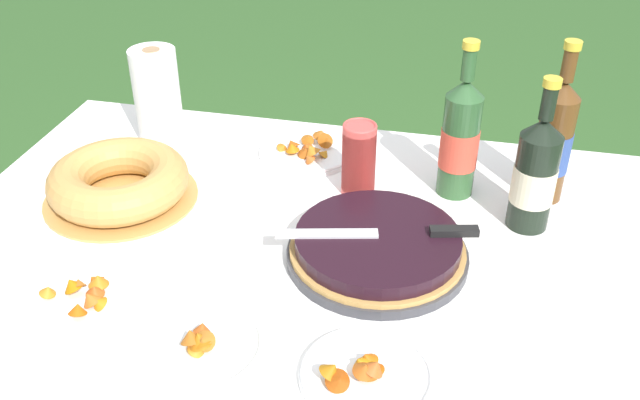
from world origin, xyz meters
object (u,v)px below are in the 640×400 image
at_px(bundt_cake, 119,182).
at_px(paper_towel_roll, 157,96).
at_px(snack_plate_right, 82,300).
at_px(berry_tart, 377,248).
at_px(snack_plate_far, 365,374).
at_px(snack_plate_left, 199,345).
at_px(juice_bottle_red, 535,174).
at_px(cider_bottle_green, 460,138).
at_px(snack_plate_near, 307,150).
at_px(serving_knife, 394,232).
at_px(cup_stack, 359,160).
at_px(cider_bottle_amber, 554,141).

bearing_deg(bundt_cake, paper_towel_roll, 95.03).
xyz_separation_m(bundt_cake, snack_plate_right, (0.09, -0.33, -0.03)).
bearing_deg(berry_tart, snack_plate_far, -84.46).
height_order(snack_plate_right, paper_towel_roll, paper_towel_roll).
bearing_deg(berry_tart, snack_plate_left, -128.97).
bearing_deg(snack_plate_far, juice_bottle_red, 62.97).
xyz_separation_m(juice_bottle_red, snack_plate_left, (-0.52, -0.48, -0.11)).
bearing_deg(juice_bottle_red, cider_bottle_green, 147.94).
height_order(cider_bottle_green, snack_plate_near, cider_bottle_green).
distance_m(serving_knife, cup_stack, 0.25).
height_order(cider_bottle_amber, snack_plate_near, cider_bottle_amber).
xyz_separation_m(serving_knife, paper_towel_roll, (-0.62, 0.36, 0.05)).
xyz_separation_m(berry_tart, paper_towel_roll, (-0.59, 0.36, 0.09)).
bearing_deg(cider_bottle_green, cup_stack, -166.49).
relative_size(bundt_cake, snack_plate_far, 1.54).
distance_m(berry_tart, snack_plate_far, 0.30).
relative_size(serving_knife, snack_plate_left, 1.75).
height_order(cider_bottle_amber, paper_towel_roll, cider_bottle_amber).
bearing_deg(cider_bottle_amber, berry_tart, -136.40).
bearing_deg(snack_plate_right, cider_bottle_green, 40.70).
distance_m(bundt_cake, paper_towel_roll, 0.29).
distance_m(snack_plate_right, paper_towel_roll, 0.63).
height_order(cider_bottle_green, cider_bottle_amber, cider_bottle_amber).
relative_size(juice_bottle_red, snack_plate_left, 1.50).
distance_m(berry_tart, snack_plate_near, 0.43).
xyz_separation_m(serving_knife, juice_bottle_red, (0.25, 0.18, 0.06)).
distance_m(cider_bottle_green, snack_plate_right, 0.80).
height_order(berry_tart, serving_knife, serving_knife).
xyz_separation_m(cider_bottle_amber, snack_plate_far, (-0.28, -0.60, -0.12)).
bearing_deg(cider_bottle_green, serving_knife, -109.77).
height_order(snack_plate_near, snack_plate_left, snack_plate_near).
bearing_deg(juice_bottle_red, berry_tart, -146.55).
bearing_deg(cider_bottle_amber, bundt_cake, -166.57).
xyz_separation_m(snack_plate_near, snack_plate_far, (0.25, -0.67, -0.00)).
relative_size(snack_plate_near, paper_towel_roll, 0.98).
relative_size(cup_stack, snack_plate_far, 0.78).
relative_size(berry_tart, cup_stack, 2.10).
height_order(bundt_cake, paper_towel_roll, paper_towel_roll).
xyz_separation_m(berry_tart, bundt_cake, (-0.57, 0.09, 0.02)).
bearing_deg(cup_stack, snack_plate_right, -130.40).
xyz_separation_m(snack_plate_right, snack_plate_far, (0.51, -0.06, 0.00)).
distance_m(bundt_cake, snack_plate_near, 0.44).
bearing_deg(snack_plate_far, snack_plate_left, 179.20).
distance_m(berry_tart, juice_bottle_red, 0.34).
bearing_deg(snack_plate_far, cider_bottle_green, 80.54).
relative_size(cider_bottle_amber, snack_plate_far, 1.66).
bearing_deg(paper_towel_roll, serving_knife, -30.07).
bearing_deg(snack_plate_far, snack_plate_near, 110.75).
xyz_separation_m(snack_plate_far, paper_towel_roll, (-0.62, 0.67, 0.10)).
height_order(snack_plate_left, snack_plate_far, same).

